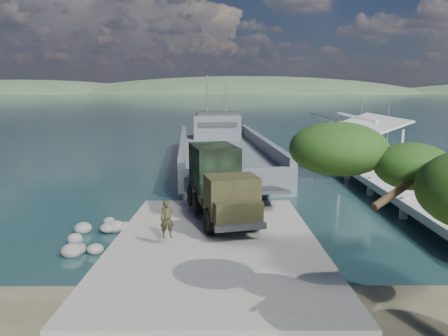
% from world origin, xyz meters
% --- Properties ---
extents(ground, '(1400.00, 1400.00, 0.00)m').
position_xyz_m(ground, '(0.00, 0.00, 0.00)').
color(ground, '#18373A').
rests_on(ground, ground).
extents(boat_ramp, '(10.00, 18.00, 0.50)m').
position_xyz_m(boat_ramp, '(0.00, -1.00, 0.25)').
color(boat_ramp, gray).
rests_on(boat_ramp, ground).
extents(shoreline_rocks, '(3.20, 5.60, 0.90)m').
position_xyz_m(shoreline_rocks, '(-6.20, 0.50, 0.00)').
color(shoreline_rocks, slate).
rests_on(shoreline_rocks, ground).
extents(distant_headlands, '(1000.00, 240.00, 48.00)m').
position_xyz_m(distant_headlands, '(50.00, 560.00, 0.00)').
color(distant_headlands, '#354D30').
rests_on(distant_headlands, ground).
extents(pier, '(6.40, 44.00, 6.10)m').
position_xyz_m(pier, '(13.00, 18.77, 1.60)').
color(pier, '#A2A298').
rests_on(pier, ground).
extents(landing_craft, '(10.89, 34.58, 10.13)m').
position_xyz_m(landing_craft, '(0.39, 23.35, 0.83)').
color(landing_craft, '#4D545A').
rests_on(landing_craft, ground).
extents(military_truck, '(4.44, 8.89, 3.96)m').
position_xyz_m(military_truck, '(0.16, 3.03, 2.47)').
color(military_truck, black).
rests_on(military_truck, boat_ramp).
extents(soldier, '(0.76, 0.61, 1.82)m').
position_xyz_m(soldier, '(-2.27, -1.91, 1.41)').
color(soldier, black).
rests_on(soldier, boat_ramp).
extents(sailboat_near, '(3.12, 5.51, 6.45)m').
position_xyz_m(sailboat_near, '(20.00, 29.91, 0.34)').
color(sailboat_near, white).
rests_on(sailboat_near, ground).
extents(sailboat_far, '(1.83, 5.58, 6.73)m').
position_xyz_m(sailboat_far, '(19.20, 37.42, 0.36)').
color(sailboat_far, white).
rests_on(sailboat_far, ground).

